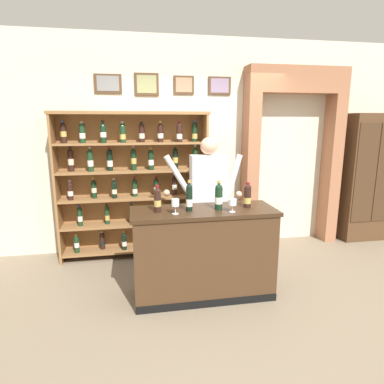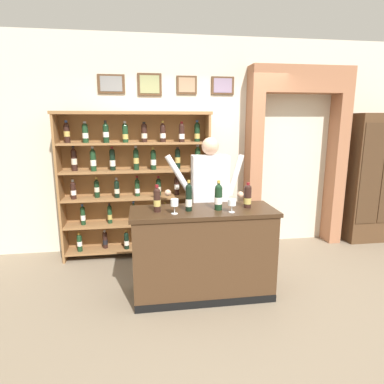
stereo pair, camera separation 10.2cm
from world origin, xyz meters
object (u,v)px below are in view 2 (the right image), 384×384
Objects in this scene: shopkeeper at (210,190)px; tasting_bottle_vin_santo at (248,196)px; tasting_bottle_brunello at (157,199)px; side_cabinet at (372,178)px; tasting_bottle_super_tuscan at (189,197)px; tasting_counter at (203,253)px; wine_glass_spare at (174,203)px; tasting_bottle_chianti at (218,197)px; wine_glass_left at (232,203)px; wine_shelf at (136,180)px.

shopkeeper reaches higher than tasting_bottle_vin_santo.
tasting_bottle_brunello is 0.95m from tasting_bottle_vin_santo.
tasting_bottle_vin_santo is (-2.43, -1.30, 0.10)m from side_cabinet.
side_cabinet is 6.19× the size of tasting_bottle_super_tuscan.
wine_glass_spare is (-0.31, -0.11, 0.59)m from tasting_counter.
tasting_bottle_brunello is at bearing -178.95° from tasting_bottle_vin_santo.
tasting_bottle_chianti is 0.33m from tasting_bottle_vin_santo.
tasting_bottle_brunello reaches higher than tasting_bottle_vin_santo.
shopkeeper is 0.69m from tasting_bottle_vin_santo.
wine_glass_spare is at bearing -33.06° from tasting_bottle_brunello.
wine_glass_left is (0.11, -0.12, -0.04)m from tasting_bottle_chianti.
tasting_bottle_vin_santo reaches higher than wine_glass_left.
tasting_counter is 11.25× the size of wine_glass_left.
tasting_bottle_chianti reaches higher than tasting_bottle_vin_santo.
tasting_bottle_chianti is 0.17m from wine_glass_left.
wine_shelf reaches higher than shopkeeper.
wine_glass_spare is (-0.79, -0.13, -0.02)m from tasting_bottle_vin_santo.
tasting_bottle_vin_santo reaches higher than tasting_counter.
side_cabinet is 3.02m from wine_glass_left.
wine_glass_left is (0.26, -0.15, 0.58)m from tasting_counter.
tasting_counter is 4.90× the size of tasting_bottle_chianti.
tasting_bottle_super_tuscan is at bearing 179.35° from tasting_bottle_chianti.
shopkeeper is at bearing 55.84° from wine_glass_spare.
tasting_bottle_brunello is at bearing 146.94° from wine_glass_spare.
tasting_bottle_chianti is at bearing -11.13° from tasting_counter.
tasting_bottle_super_tuscan is at bearing -66.72° from wine_shelf.
tasting_counter is at bearing -178.75° from tasting_bottle_vin_santo.
tasting_counter is at bearing -107.20° from shopkeeper.
wine_glass_spare is at bearing -170.97° from tasting_bottle_vin_santo.
tasting_bottle_brunello is 1.03× the size of tasting_bottle_vin_santo.
wine_shelf is at bearing -178.90° from side_cabinet.
wine_glass_spare is at bearing 176.72° from wine_glass_left.
wine_glass_spare is (-0.46, -0.09, -0.03)m from tasting_bottle_chianti.
wine_glass_left is (0.42, -0.12, -0.04)m from tasting_bottle_super_tuscan.
tasting_bottle_chianti is at bearing -172.94° from tasting_bottle_vin_santo.
tasting_bottle_vin_santo is at bearing -46.27° from wine_shelf.
wine_shelf is 1.53m from tasting_bottle_chianti.
wine_shelf is 6.38× the size of tasting_bottle_super_tuscan.
tasting_counter is at bearing 168.87° from tasting_bottle_chianti.
wine_shelf is at bearing 123.86° from tasting_bottle_chianti.
shopkeeper is at bearing 114.31° from tasting_bottle_vin_santo.
wine_glass_spare is at bearing -73.93° from wine_shelf.
wine_shelf is 1.71m from tasting_bottle_vin_santo.
tasting_bottle_super_tuscan reaches higher than tasting_counter.
wine_shelf reaches higher than tasting_bottle_chianti.
wine_shelf is 15.13× the size of wine_glass_left.
side_cabinet reaches higher than tasting_bottle_brunello.
side_cabinet is 2.76m from tasting_bottle_vin_santo.
side_cabinet is 2.80m from shopkeeper.
shopkeeper is 5.41× the size of tasting_bottle_chianti.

